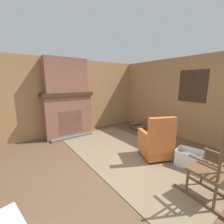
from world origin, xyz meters
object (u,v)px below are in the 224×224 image
at_px(decorative_plate_on_mantel, 64,88).
at_px(oil_lamp_vase, 51,90).
at_px(storage_case, 72,89).
at_px(rocking_chair, 212,173).
at_px(firewood_stack, 137,126).
at_px(armchair, 156,143).
at_px(laundry_basket, 189,158).

bearing_deg(decorative_plate_on_mantel, oil_lamp_vase, -87.00).
bearing_deg(oil_lamp_vase, storage_case, 89.99).
height_order(rocking_chair, storage_case, storage_case).
xyz_separation_m(rocking_chair, oil_lamp_vase, (-3.86, -1.16, 1.06)).
bearing_deg(firewood_stack, decorative_plate_on_mantel, -109.94).
distance_m(firewood_stack, decorative_plate_on_mantel, 2.86).
relative_size(oil_lamp_vase, storage_case, 1.32).
xyz_separation_m(armchair, rocking_chair, (1.23, -0.32, 0.05)).
bearing_deg(laundry_basket, decorative_plate_on_mantel, -156.56).
bearing_deg(rocking_chair, firewood_stack, -22.84).
height_order(armchair, rocking_chair, rocking_chair).
relative_size(rocking_chair, storage_case, 5.93).
distance_m(rocking_chair, decorative_plate_on_mantel, 4.10).
bearing_deg(armchair, firewood_stack, -10.74).
distance_m(rocking_chair, firewood_stack, 3.42).
relative_size(oil_lamp_vase, decorative_plate_on_mantel, 1.07).
relative_size(laundry_basket, storage_case, 2.70).
bearing_deg(laundry_basket, storage_case, -160.55).
relative_size(firewood_stack, laundry_basket, 0.95).
bearing_deg(laundry_basket, rocking_chair, -44.90).
relative_size(laundry_basket, decorative_plate_on_mantel, 2.20).
bearing_deg(armchair, storage_case, 41.46).
bearing_deg(storage_case, oil_lamp_vase, -90.01).
height_order(rocking_chair, decorative_plate_on_mantel, decorative_plate_on_mantel).
distance_m(firewood_stack, storage_case, 2.61).
bearing_deg(rocking_chair, storage_case, 12.05).
bearing_deg(laundry_basket, armchair, -152.15).
height_order(firewood_stack, storage_case, storage_case).
distance_m(rocking_chair, laundry_basket, 0.93).
distance_m(armchair, oil_lamp_vase, 3.22).
bearing_deg(oil_lamp_vase, laundry_basket, 29.02).
relative_size(firewood_stack, storage_case, 2.55).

